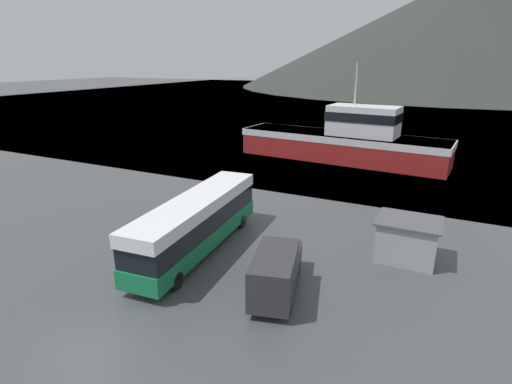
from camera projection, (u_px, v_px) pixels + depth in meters
ground_plane at (84, 351)px, 15.76m from camera, size 400.00×400.00×0.00m
water_surface at (418, 94)px, 136.57m from camera, size 240.00×240.00×0.00m
hill_backdrop at (459, 32)px, 166.77m from camera, size 182.29×182.29×44.00m
tour_bus at (197, 221)px, 23.56m from camera, size 3.44×12.05×3.35m
delivery_van at (276, 270)px, 19.36m from camera, size 3.24×5.97×2.35m
fishing_boat at (345, 140)px, 45.08m from camera, size 23.73×7.38×10.70m
storage_bin at (155, 233)px, 24.96m from camera, size 1.10×1.29×1.29m
dock_kiosk at (407, 239)px, 22.78m from camera, size 3.48×2.94×2.40m
small_boat at (337, 141)px, 53.72m from camera, size 2.51×7.71×1.07m
mooring_bollard at (245, 187)px, 34.82m from camera, size 0.31×0.31×0.81m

